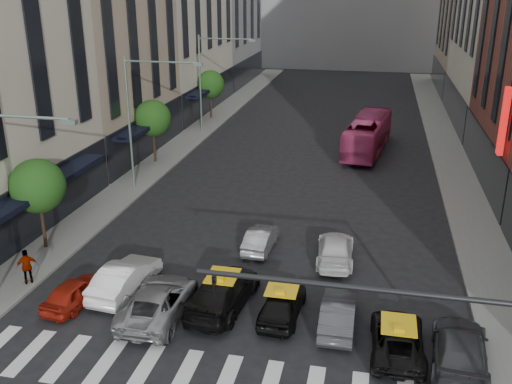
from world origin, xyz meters
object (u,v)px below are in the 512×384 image
Objects in this scene: car_red at (75,292)px; car_white_front at (125,278)px; streetlamp_far at (210,71)px; taxi_left at (223,292)px; pedestrian_far at (27,267)px; taxi_center at (282,303)px; bus at (368,134)px; streetlamp_mid at (141,106)px.

car_white_front is (1.78, 1.46, 0.14)m from car_red.
car_red is (2.64, -30.81, -5.29)m from streetlamp_far.
streetlamp_far is 1.96× the size of car_white_front.
taxi_left is 9.57m from pedestrian_far.
car_white_front is 2.64× the size of pedestrian_far.
taxi_center is (2.71, -0.22, -0.08)m from taxi_left.
taxi_center is at bearing 91.67° from bus.
pedestrian_far is (-4.78, -0.41, 0.26)m from car_white_front.
streetlamp_far is 5.18× the size of pedestrian_far.
taxi_center is at bearing -178.82° from car_white_front.
taxi_left is (6.57, 1.16, 0.15)m from car_red.
taxi_center is 0.37× the size of bus.
car_red is 6.67m from taxi_left.
taxi_center is at bearing -167.06° from car_red.
car_red is at bearing -85.10° from streetlamp_far.
car_red is at bearing 8.23° from taxi_center.
car_white_front is 0.86× the size of taxi_left.
bus is (14.73, -3.10, -4.38)m from streetlamp_far.
bus is (12.08, 27.71, 0.91)m from car_red.
car_red is 0.79× the size of car_white_front.
car_white_front is 28.21m from bus.
streetlamp_mid reaches higher than taxi_left.
streetlamp_mid and streetlamp_far have the same top height.
streetlamp_far is 15.67m from bus.
car_white_front is 4.80m from taxi_left.
taxi_left is at bearing -162.82° from car_red.
car_red is 0.33× the size of bus.
streetlamp_far is 0.82× the size of bus.
taxi_left is 1.32× the size of taxi_center.
taxi_center is (11.92, -13.87, -5.22)m from streetlamp_mid.
car_red is at bearing 16.14° from taxi_left.
taxi_left is at bearing -72.74° from streetlamp_far.
streetlamp_far is (0.00, 16.00, 0.00)m from streetlamp_mid.
car_white_front reaches higher than taxi_center.
bus is (10.30, 26.25, 0.77)m from car_white_front.
taxi_left is 0.49× the size of bus.
car_red is 0.68× the size of taxi_left.
taxi_left is 2.72m from taxi_center.
bus reaches higher than pedestrian_far.
streetlamp_far is at bearing -128.38° from pedestrian_far.
pedestrian_far reaches higher than taxi_center.
bus is (5.51, 26.55, 0.75)m from taxi_left.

